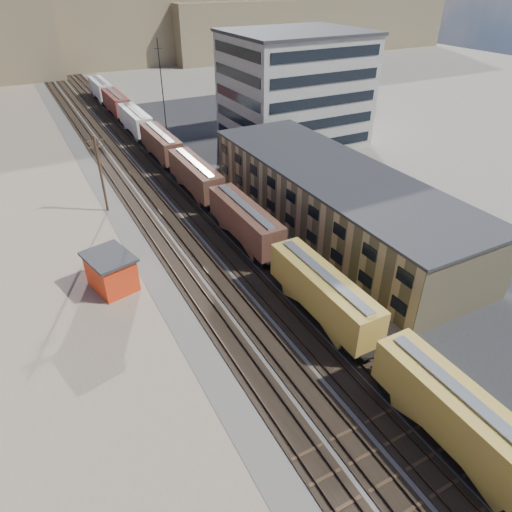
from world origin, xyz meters
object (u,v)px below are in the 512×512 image
parked_car_blue (267,146)px  maintenance_shed (111,271)px  freight_train (177,158)px  parked_car_white (484,259)px  utility_pole_north (101,173)px

parked_car_blue → maintenance_shed: bearing=-175.9°
freight_train → parked_car_white: size_ratio=25.37×
utility_pole_north → parked_car_blue: (29.60, 10.26, -4.44)m
utility_pole_north → maintenance_shed: bearing=-100.7°
freight_train → parked_car_blue: 17.69m
freight_train → maintenance_shed: bearing=-122.4°
freight_train → parked_car_white: (20.23, -39.18, -2.02)m
utility_pole_north → maintenance_shed: 18.06m
maintenance_shed → parked_car_blue: (32.90, 27.69, -1.04)m
freight_train → utility_pole_north: bearing=-150.0°
parked_car_white → freight_train: bearing=112.1°
parked_car_white → parked_car_blue: bearing=88.7°
utility_pole_north → maintenance_shed: utility_pole_north is taller
utility_pole_north → parked_car_blue: bearing=19.1°
parked_car_white → maintenance_shed: bearing=152.6°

